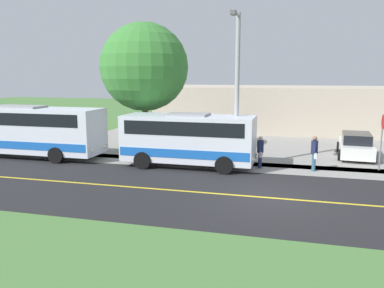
{
  "coord_description": "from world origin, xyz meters",
  "views": [
    {
      "loc": [
        15.32,
        0.89,
        4.82
      ],
      "look_at": [
        -3.5,
        -4.13,
        1.4
      ],
      "focal_mm": 36.87,
      "sensor_mm": 36.0,
      "label": 1
    }
  ],
  "objects_px": {
    "parked_car_near": "(356,146)",
    "tree_curbside": "(144,67)",
    "pedestrian_with_bags": "(314,152)",
    "pedestrian_waiting": "(260,151)",
    "street_light_pole": "(237,84)",
    "transit_bus_rear": "(20,129)",
    "shuttle_bus_front": "(188,137)",
    "stop_sign": "(382,133)",
    "commercial_building": "(277,108)"
  },
  "relations": [
    {
      "from": "parked_car_near",
      "to": "tree_curbside",
      "type": "distance_m",
      "value": 13.5
    },
    {
      "from": "tree_curbside",
      "to": "pedestrian_with_bags",
      "type": "bearing_deg",
      "value": 77.44
    },
    {
      "from": "parked_car_near",
      "to": "pedestrian_waiting",
      "type": "bearing_deg",
      "value": -50.72
    },
    {
      "from": "pedestrian_with_bags",
      "to": "parked_car_near",
      "type": "xyz_separation_m",
      "value": [
        -4.24,
        2.53,
        -0.28
      ]
    },
    {
      "from": "street_light_pole",
      "to": "parked_car_near",
      "type": "relative_size",
      "value": 1.75
    },
    {
      "from": "street_light_pole",
      "to": "tree_curbside",
      "type": "height_order",
      "value": "tree_curbside"
    },
    {
      "from": "transit_bus_rear",
      "to": "parked_car_near",
      "type": "relative_size",
      "value": 2.3
    },
    {
      "from": "pedestrian_with_bags",
      "to": "pedestrian_waiting",
      "type": "height_order",
      "value": "pedestrian_with_bags"
    },
    {
      "from": "shuttle_bus_front",
      "to": "parked_car_near",
      "type": "relative_size",
      "value": 1.56
    },
    {
      "from": "street_light_pole",
      "to": "pedestrian_with_bags",
      "type": "bearing_deg",
      "value": 94.26
    },
    {
      "from": "pedestrian_with_bags",
      "to": "tree_curbside",
      "type": "distance_m",
      "value": 11.12
    },
    {
      "from": "pedestrian_waiting",
      "to": "stop_sign",
      "type": "height_order",
      "value": "stop_sign"
    },
    {
      "from": "pedestrian_waiting",
      "to": "tree_curbside",
      "type": "distance_m",
      "value": 8.81
    },
    {
      "from": "shuttle_bus_front",
      "to": "parked_car_near",
      "type": "height_order",
      "value": "shuttle_bus_front"
    },
    {
      "from": "parked_car_near",
      "to": "commercial_building",
      "type": "xyz_separation_m",
      "value": [
        -11.99,
        -5.27,
        1.21
      ]
    },
    {
      "from": "transit_bus_rear",
      "to": "pedestrian_with_bags",
      "type": "distance_m",
      "value": 16.9
    },
    {
      "from": "shuttle_bus_front",
      "to": "stop_sign",
      "type": "height_order",
      "value": "stop_sign"
    },
    {
      "from": "street_light_pole",
      "to": "tree_curbside",
      "type": "bearing_deg",
      "value": -112.72
    },
    {
      "from": "shuttle_bus_front",
      "to": "street_light_pole",
      "type": "xyz_separation_m",
      "value": [
        -0.38,
        2.46,
        2.79
      ]
    },
    {
      "from": "stop_sign",
      "to": "transit_bus_rear",
      "type": "bearing_deg",
      "value": -85.5
    },
    {
      "from": "shuttle_bus_front",
      "to": "transit_bus_rear",
      "type": "distance_m",
      "value": 10.44
    },
    {
      "from": "shuttle_bus_front",
      "to": "street_light_pole",
      "type": "distance_m",
      "value": 3.74
    },
    {
      "from": "tree_curbside",
      "to": "shuttle_bus_front",
      "type": "bearing_deg",
      "value": 50.86
    },
    {
      "from": "shuttle_bus_front",
      "to": "stop_sign",
      "type": "xyz_separation_m",
      "value": [
        -1.61,
        9.68,
        0.4
      ]
    },
    {
      "from": "transit_bus_rear",
      "to": "pedestrian_with_bags",
      "type": "bearing_deg",
      "value": 92.23
    },
    {
      "from": "parked_car_near",
      "to": "stop_sign",
      "type": "bearing_deg",
      "value": 12.39
    },
    {
      "from": "parked_car_near",
      "to": "street_light_pole",
      "type": "bearing_deg",
      "value": -55.1
    },
    {
      "from": "stop_sign",
      "to": "pedestrian_waiting",
      "type": "bearing_deg",
      "value": -80.76
    },
    {
      "from": "street_light_pole",
      "to": "parked_car_near",
      "type": "height_order",
      "value": "street_light_pole"
    },
    {
      "from": "transit_bus_rear",
      "to": "tree_curbside",
      "type": "relative_size",
      "value": 1.3
    },
    {
      "from": "shuttle_bus_front",
      "to": "tree_curbside",
      "type": "height_order",
      "value": "tree_curbside"
    },
    {
      "from": "pedestrian_waiting",
      "to": "street_light_pole",
      "type": "distance_m",
      "value": 3.69
    },
    {
      "from": "pedestrian_waiting",
      "to": "street_light_pole",
      "type": "xyz_separation_m",
      "value": [
        0.26,
        -1.27,
        3.45
      ]
    },
    {
      "from": "street_light_pole",
      "to": "commercial_building",
      "type": "height_order",
      "value": "street_light_pole"
    },
    {
      "from": "stop_sign",
      "to": "parked_car_near",
      "type": "distance_m",
      "value": 3.62
    },
    {
      "from": "pedestrian_waiting",
      "to": "parked_car_near",
      "type": "height_order",
      "value": "pedestrian_waiting"
    },
    {
      "from": "transit_bus_rear",
      "to": "tree_curbside",
      "type": "distance_m",
      "value": 8.28
    },
    {
      "from": "transit_bus_rear",
      "to": "commercial_building",
      "type": "distance_m",
      "value": 22.02
    },
    {
      "from": "parked_car_near",
      "to": "tree_curbside",
      "type": "bearing_deg",
      "value": -80.89
    },
    {
      "from": "shuttle_bus_front",
      "to": "pedestrian_with_bags",
      "type": "distance_m",
      "value": 6.49
    },
    {
      "from": "pedestrian_with_bags",
      "to": "commercial_building",
      "type": "bearing_deg",
      "value": -170.41
    },
    {
      "from": "stop_sign",
      "to": "tree_curbside",
      "type": "relative_size",
      "value": 0.36
    },
    {
      "from": "parked_car_near",
      "to": "transit_bus_rear",
      "type": "bearing_deg",
      "value": -75.84
    },
    {
      "from": "stop_sign",
      "to": "street_light_pole",
      "type": "xyz_separation_m",
      "value": [
        1.22,
        -7.23,
        2.39
      ]
    },
    {
      "from": "pedestrian_with_bags",
      "to": "commercial_building",
      "type": "xyz_separation_m",
      "value": [
        -16.23,
        -2.74,
        0.92
      ]
    },
    {
      "from": "shuttle_bus_front",
      "to": "pedestrian_with_bags",
      "type": "xyz_separation_m",
      "value": [
        -0.68,
        6.43,
        -0.59
      ]
    },
    {
      "from": "stop_sign",
      "to": "parked_car_near",
      "type": "relative_size",
      "value": 0.64
    },
    {
      "from": "commercial_building",
      "to": "street_light_pole",
      "type": "bearing_deg",
      "value": -4.26
    },
    {
      "from": "commercial_building",
      "to": "tree_curbside",
      "type": "bearing_deg",
      "value": -27.41
    },
    {
      "from": "shuttle_bus_front",
      "to": "street_light_pole",
      "type": "height_order",
      "value": "street_light_pole"
    }
  ]
}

